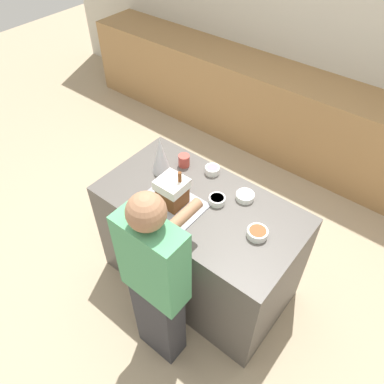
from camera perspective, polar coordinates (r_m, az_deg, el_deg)
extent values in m
plane|color=tan|center=(3.24, 0.99, -12.82)|extent=(12.00, 12.00, 0.00)
cube|color=beige|center=(4.10, 23.04, 20.99)|extent=(8.00, 0.05, 2.60)
cube|color=#9E7547|center=(4.20, 18.21, 9.51)|extent=(6.00, 0.60, 0.92)
cube|color=#514C47|center=(2.87, 1.10, -7.95)|extent=(1.42, 0.77, 0.91)
cube|color=#9E9EA8|center=(2.52, -2.94, -1.69)|extent=(0.43, 0.29, 0.01)
cube|color=brown|center=(2.47, -3.00, -0.54)|extent=(0.16, 0.16, 0.14)
cube|color=white|center=(2.40, -3.09, 1.16)|extent=(0.18, 0.18, 0.07)
cylinder|color=brown|center=(2.34, -1.88, 2.31)|extent=(0.02, 0.02, 0.07)
cone|color=silver|center=(2.67, -4.83, 5.60)|extent=(0.13, 0.13, 0.30)
cylinder|color=white|center=(2.51, 3.84, -1.21)|extent=(0.11, 0.11, 0.05)
cylinder|color=red|center=(2.50, 3.86, -0.93)|extent=(0.09, 0.09, 0.01)
cylinder|color=white|center=(2.56, 8.09, -0.64)|extent=(0.13, 0.13, 0.04)
cylinder|color=yellow|center=(2.55, 8.12, -0.39)|extent=(0.10, 0.10, 0.01)
cylinder|color=white|center=(2.73, 3.11, 3.36)|extent=(0.11, 0.11, 0.05)
cylinder|color=pink|center=(2.71, 3.13, 3.67)|extent=(0.09, 0.09, 0.01)
cylinder|color=white|center=(2.35, 9.88, -6.24)|extent=(0.13, 0.13, 0.05)
cylinder|color=brown|center=(2.34, 9.94, -5.95)|extent=(0.11, 0.11, 0.01)
cylinder|color=#B24238|center=(2.77, -1.23, 4.82)|extent=(0.08, 0.08, 0.09)
cube|color=#333338|center=(2.65, -4.92, -18.62)|extent=(0.31, 0.17, 0.74)
cube|color=#4C9966|center=(2.08, -6.05, -10.37)|extent=(0.40, 0.18, 0.59)
sphere|color=#996B4C|center=(1.77, -7.00, -3.04)|extent=(0.20, 0.20, 0.20)
cylinder|color=#996B4C|center=(2.07, -2.49, -4.77)|extent=(0.07, 0.40, 0.07)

